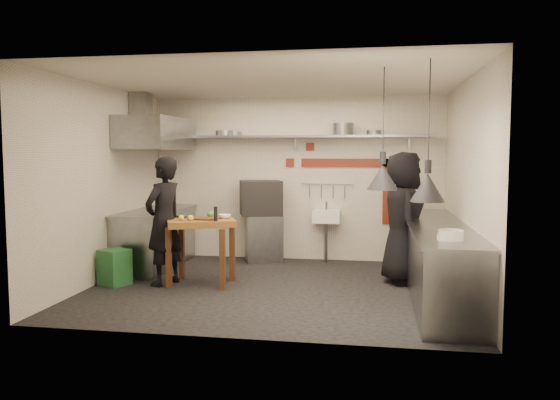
% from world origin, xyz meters
% --- Properties ---
extents(floor, '(5.00, 5.00, 0.00)m').
position_xyz_m(floor, '(0.00, 0.00, 0.00)').
color(floor, black).
rests_on(floor, ground).
extents(ceiling, '(5.00, 5.00, 0.00)m').
position_xyz_m(ceiling, '(0.00, 0.00, 2.80)').
color(ceiling, beige).
rests_on(ceiling, floor).
extents(wall_back, '(5.00, 0.04, 2.80)m').
position_xyz_m(wall_back, '(0.00, 2.10, 1.40)').
color(wall_back, silver).
rests_on(wall_back, floor).
extents(wall_front, '(5.00, 0.04, 2.80)m').
position_xyz_m(wall_front, '(0.00, -2.10, 1.40)').
color(wall_front, silver).
rests_on(wall_front, floor).
extents(wall_left, '(0.04, 4.20, 2.80)m').
position_xyz_m(wall_left, '(-2.50, 0.00, 1.40)').
color(wall_left, silver).
rests_on(wall_left, floor).
extents(wall_right, '(0.04, 4.20, 2.80)m').
position_xyz_m(wall_right, '(2.50, 0.00, 1.40)').
color(wall_right, silver).
rests_on(wall_right, floor).
extents(red_band_horiz, '(1.70, 0.02, 0.14)m').
position_xyz_m(red_band_horiz, '(0.95, 2.08, 1.68)').
color(red_band_horiz, maroon).
rests_on(red_band_horiz, wall_back).
extents(red_band_vert, '(0.14, 0.02, 1.10)m').
position_xyz_m(red_band_vert, '(1.55, 2.08, 1.20)').
color(red_band_vert, maroon).
rests_on(red_band_vert, wall_back).
extents(red_tile_a, '(0.14, 0.02, 0.14)m').
position_xyz_m(red_tile_a, '(0.25, 2.08, 1.95)').
color(red_tile_a, maroon).
rests_on(red_tile_a, wall_back).
extents(red_tile_b, '(0.14, 0.02, 0.14)m').
position_xyz_m(red_tile_b, '(-0.10, 2.08, 1.68)').
color(red_tile_b, maroon).
rests_on(red_tile_b, wall_back).
extents(back_shelf, '(4.60, 0.34, 0.04)m').
position_xyz_m(back_shelf, '(0.00, 1.92, 2.12)').
color(back_shelf, slate).
rests_on(back_shelf, wall_back).
extents(shelf_bracket_left, '(0.04, 0.06, 0.24)m').
position_xyz_m(shelf_bracket_left, '(-1.90, 2.07, 2.02)').
color(shelf_bracket_left, slate).
rests_on(shelf_bracket_left, wall_back).
extents(shelf_bracket_mid, '(0.04, 0.06, 0.24)m').
position_xyz_m(shelf_bracket_mid, '(0.00, 2.07, 2.02)').
color(shelf_bracket_mid, slate).
rests_on(shelf_bracket_mid, wall_back).
extents(shelf_bracket_right, '(0.04, 0.06, 0.24)m').
position_xyz_m(shelf_bracket_right, '(1.90, 2.07, 2.02)').
color(shelf_bracket_right, slate).
rests_on(shelf_bracket_right, wall_back).
extents(pan_far_left, '(0.36, 0.36, 0.09)m').
position_xyz_m(pan_far_left, '(-1.22, 1.92, 2.19)').
color(pan_far_left, slate).
rests_on(pan_far_left, back_shelf).
extents(pan_mid_left, '(0.30, 0.30, 0.07)m').
position_xyz_m(pan_mid_left, '(-1.05, 1.92, 2.18)').
color(pan_mid_left, slate).
rests_on(pan_mid_left, back_shelf).
extents(stock_pot, '(0.39, 0.39, 0.20)m').
position_xyz_m(stock_pot, '(0.82, 1.92, 2.24)').
color(stock_pot, slate).
rests_on(stock_pot, back_shelf).
extents(pan_right, '(0.28, 0.28, 0.08)m').
position_xyz_m(pan_right, '(1.32, 1.92, 2.18)').
color(pan_right, slate).
rests_on(pan_right, back_shelf).
extents(oven_stand, '(0.74, 0.70, 0.80)m').
position_xyz_m(oven_stand, '(-0.51, 1.80, 0.40)').
color(oven_stand, slate).
rests_on(oven_stand, floor).
extents(combi_oven, '(0.83, 0.80, 0.58)m').
position_xyz_m(combi_oven, '(-0.55, 1.76, 1.09)').
color(combi_oven, black).
rests_on(combi_oven, oven_stand).
extents(oven_door, '(0.45, 0.17, 0.46)m').
position_xyz_m(oven_door, '(-0.52, 1.52, 1.09)').
color(oven_door, maroon).
rests_on(oven_door, combi_oven).
extents(oven_glass, '(0.36, 0.13, 0.34)m').
position_xyz_m(oven_glass, '(-0.58, 1.45, 1.09)').
color(oven_glass, black).
rests_on(oven_glass, oven_door).
extents(hand_sink, '(0.46, 0.34, 0.22)m').
position_xyz_m(hand_sink, '(0.55, 1.92, 0.78)').
color(hand_sink, white).
rests_on(hand_sink, wall_back).
extents(sink_tap, '(0.03, 0.03, 0.14)m').
position_xyz_m(sink_tap, '(0.55, 1.92, 0.96)').
color(sink_tap, slate).
rests_on(sink_tap, hand_sink).
extents(sink_drain, '(0.06, 0.06, 0.66)m').
position_xyz_m(sink_drain, '(0.55, 1.88, 0.34)').
color(sink_drain, slate).
rests_on(sink_drain, floor).
extents(utensil_rail, '(0.90, 0.02, 0.02)m').
position_xyz_m(utensil_rail, '(0.55, 2.06, 1.32)').
color(utensil_rail, slate).
rests_on(utensil_rail, wall_back).
extents(counter_right, '(0.70, 3.80, 0.90)m').
position_xyz_m(counter_right, '(2.15, 0.00, 0.45)').
color(counter_right, slate).
rests_on(counter_right, floor).
extents(counter_right_top, '(0.76, 3.90, 0.03)m').
position_xyz_m(counter_right_top, '(2.15, 0.00, 0.92)').
color(counter_right_top, slate).
rests_on(counter_right_top, counter_right).
extents(plate_stack, '(0.33, 0.33, 0.11)m').
position_xyz_m(plate_stack, '(2.12, -1.38, 0.99)').
color(plate_stack, white).
rests_on(plate_stack, counter_right_top).
extents(small_bowl_right, '(0.23, 0.23, 0.05)m').
position_xyz_m(small_bowl_right, '(2.10, -1.31, 0.96)').
color(small_bowl_right, white).
rests_on(small_bowl_right, counter_right_top).
extents(counter_left, '(0.70, 1.90, 0.90)m').
position_xyz_m(counter_left, '(-2.15, 1.05, 0.45)').
color(counter_left, slate).
rests_on(counter_left, floor).
extents(counter_left_top, '(0.76, 2.00, 0.03)m').
position_xyz_m(counter_left_top, '(-2.15, 1.05, 0.92)').
color(counter_left_top, slate).
rests_on(counter_left_top, counter_left).
extents(extractor_hood, '(0.78, 1.60, 0.50)m').
position_xyz_m(extractor_hood, '(-2.10, 1.05, 2.15)').
color(extractor_hood, slate).
rests_on(extractor_hood, ceiling).
extents(hood_duct, '(0.28, 0.28, 0.50)m').
position_xyz_m(hood_duct, '(-2.35, 1.05, 2.55)').
color(hood_duct, slate).
rests_on(hood_duct, ceiling).
extents(green_bin, '(0.45, 0.45, 0.50)m').
position_xyz_m(green_bin, '(-2.23, -0.22, 0.25)').
color(green_bin, '#205B2A').
rests_on(green_bin, floor).
extents(prep_table, '(1.10, 0.95, 0.92)m').
position_xyz_m(prep_table, '(-1.05, 0.03, 0.46)').
color(prep_table, brown).
rests_on(prep_table, floor).
extents(cutting_board, '(0.41, 0.32, 0.02)m').
position_xyz_m(cutting_board, '(-1.01, 0.02, 0.93)').
color(cutting_board, '#4F2D19').
rests_on(cutting_board, prep_table).
extents(pepper_mill, '(0.05, 0.05, 0.20)m').
position_xyz_m(pepper_mill, '(-0.78, -0.15, 1.02)').
color(pepper_mill, black).
rests_on(pepper_mill, prep_table).
extents(lemon_a, '(0.08, 0.08, 0.08)m').
position_xyz_m(lemon_a, '(-1.27, -0.16, 0.96)').
color(lemon_a, yellow).
rests_on(lemon_a, prep_table).
extents(lemon_b, '(0.10, 0.10, 0.08)m').
position_xyz_m(lemon_b, '(-1.14, -0.16, 0.96)').
color(lemon_b, yellow).
rests_on(lemon_b, prep_table).
extents(veg_ball, '(0.13, 0.13, 0.10)m').
position_xyz_m(veg_ball, '(-0.96, 0.20, 0.97)').
color(veg_ball, '#46802B').
rests_on(veg_ball, prep_table).
extents(steel_tray, '(0.22, 0.18, 0.03)m').
position_xyz_m(steel_tray, '(-1.35, 0.17, 0.94)').
color(steel_tray, slate).
rests_on(steel_tray, prep_table).
extents(bowl, '(0.23, 0.23, 0.06)m').
position_xyz_m(bowl, '(-0.75, 0.19, 0.95)').
color(bowl, white).
rests_on(bowl, prep_table).
extents(heat_lamp_near, '(0.45, 0.45, 1.38)m').
position_xyz_m(heat_lamp_near, '(1.42, -0.96, 2.11)').
color(heat_lamp_near, black).
rests_on(heat_lamp_near, ceiling).
extents(heat_lamp_far, '(0.39, 0.39, 1.46)m').
position_xyz_m(heat_lamp_far, '(1.87, -1.44, 2.07)').
color(heat_lamp_far, black).
rests_on(heat_lamp_far, ceiling).
extents(chef_left, '(0.63, 0.76, 1.79)m').
position_xyz_m(chef_left, '(-1.55, -0.07, 0.90)').
color(chef_left, black).
rests_on(chef_left, floor).
extents(chef_right, '(0.72, 0.99, 1.86)m').
position_xyz_m(chef_right, '(1.74, 0.59, 0.93)').
color(chef_right, black).
rests_on(chef_right, floor).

